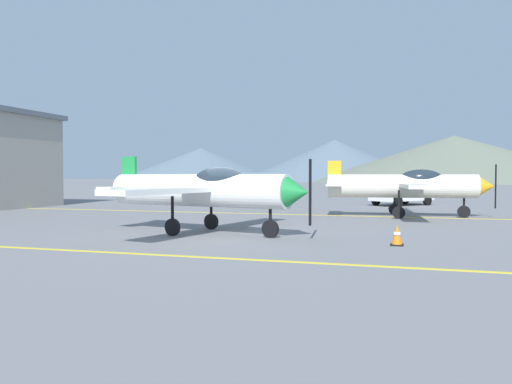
# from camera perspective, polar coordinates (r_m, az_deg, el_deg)

# --- Properties ---
(ground_plane) EXTENTS (400.00, 400.00, 0.00)m
(ground_plane) POSITION_cam_1_polar(r_m,az_deg,el_deg) (16.91, -2.27, -4.77)
(ground_plane) COLOR slate
(apron_line_near) EXTENTS (80.00, 0.16, 0.01)m
(apron_line_near) POSITION_cam_1_polar(r_m,az_deg,el_deg) (12.57, -9.48, -7.11)
(apron_line_near) COLOR yellow
(apron_line_near) RESTS_ON ground_plane
(apron_line_far) EXTENTS (80.00, 0.16, 0.01)m
(apron_line_far) POSITION_cam_1_polar(r_m,az_deg,el_deg) (25.17, 4.23, -2.55)
(apron_line_far) COLOR yellow
(apron_line_far) RESTS_ON ground_plane
(airplane_near) EXTENTS (7.77, 8.85, 2.66)m
(airplane_near) POSITION_cam_1_polar(r_m,az_deg,el_deg) (17.10, -5.83, 0.32)
(airplane_near) COLOR white
(airplane_near) RESTS_ON ground_plane
(airplane_mid) EXTENTS (7.74, 8.89, 2.66)m
(airplane_mid) POSITION_cam_1_polar(r_m,az_deg,el_deg) (24.68, 16.79, 0.75)
(airplane_mid) COLOR silver
(airplane_mid) RESTS_ON ground_plane
(car_sedan) EXTENTS (4.10, 4.48, 1.62)m
(car_sedan) POSITION_cam_1_polar(r_m,az_deg,el_deg) (33.92, 16.13, -0.04)
(car_sedan) COLOR white
(car_sedan) RESTS_ON ground_plane
(traffic_cone_front) EXTENTS (0.36, 0.36, 0.59)m
(traffic_cone_front) POSITION_cam_1_polar(r_m,az_deg,el_deg) (14.67, 15.66, -4.74)
(traffic_cone_front) COLOR black
(traffic_cone_front) RESTS_ON ground_plane
(hill_left) EXTENTS (57.89, 57.89, 11.35)m
(hill_left) POSITION_cam_1_polar(r_m,az_deg,el_deg) (176.93, -6.25, 3.14)
(hill_left) COLOR slate
(hill_left) RESTS_ON ground_plane
(hill_centerleft) EXTENTS (61.59, 61.59, 13.44)m
(hill_centerleft) POSITION_cam_1_polar(r_m,az_deg,el_deg) (166.69, 8.87, 3.56)
(hill_centerleft) COLOR slate
(hill_centerleft) RESTS_ON ground_plane
(hill_centerright) EXTENTS (82.25, 82.25, 13.01)m
(hill_centerright) POSITION_cam_1_polar(r_m,az_deg,el_deg) (151.90, 21.49, 3.52)
(hill_centerright) COLOR slate
(hill_centerright) RESTS_ON ground_plane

